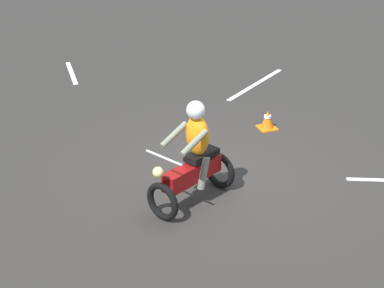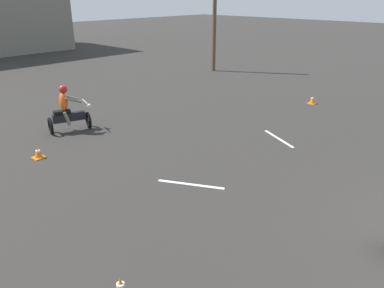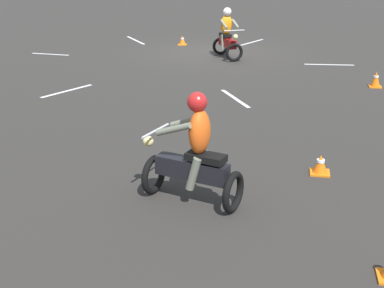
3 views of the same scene
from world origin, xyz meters
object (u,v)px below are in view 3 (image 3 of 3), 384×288
traffic_cone_near_left (320,165)px  traffic_cone_mid_center (182,40)px  motorcycle_rider_foreground (227,36)px  traffic_cone_mid_left (376,80)px  motorcycle_rider_background (194,156)px

traffic_cone_near_left → traffic_cone_mid_center: traffic_cone_mid_center is taller
motorcycle_rider_foreground → traffic_cone_near_left: 10.01m
motorcycle_rider_foreground → traffic_cone_near_left: motorcycle_rider_foreground is taller
traffic_cone_near_left → traffic_cone_mid_left: traffic_cone_mid_left is taller
traffic_cone_near_left → motorcycle_rider_background: bearing=37.8°
motorcycle_rider_foreground → traffic_cone_near_left: bearing=78.5°
traffic_cone_near_left → traffic_cone_mid_left: size_ratio=0.77×
motorcycle_rider_foreground → traffic_cone_mid_center: size_ratio=4.62×
motorcycle_rider_background → traffic_cone_mid_left: size_ratio=3.91×
traffic_cone_near_left → traffic_cone_mid_left: 6.48m
motorcycle_rider_foreground → motorcycle_rider_background: (-0.89, 11.04, 0.00)m
traffic_cone_mid_center → traffic_cone_mid_left: (-6.40, 5.59, 0.03)m
motorcycle_rider_foreground → traffic_cone_mid_left: 5.56m
motorcycle_rider_foreground → motorcycle_rider_background: bearing=67.3°
motorcycle_rider_background → traffic_cone_mid_center: size_ratio=4.62×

